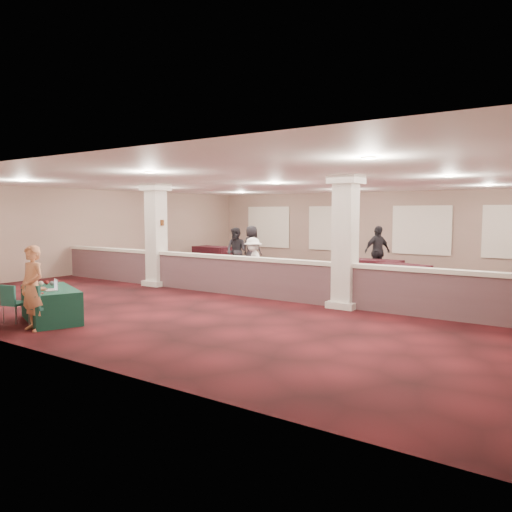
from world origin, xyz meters
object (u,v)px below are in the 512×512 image
Objects in this scene: conf_chair_side at (12,300)px; far_table_back_center at (378,269)px; attendee_a at (236,251)px; far_table_front_right at (439,291)px; attendee_c at (377,252)px; woman at (33,288)px; far_table_front_center at (235,273)px; attendee_b at (253,262)px; far_table_back_right at (404,274)px; conf_chair_main at (39,303)px; far_table_back_left at (213,255)px; near_table at (51,305)px; far_table_front_left at (244,267)px; attendee_d at (252,247)px.

conf_chair_side is 0.50× the size of far_table_back_center.
attendee_a is (-4.92, -1.69, 0.54)m from far_table_back_center.
far_table_front_right is 0.87× the size of attendee_c.
attendee_c reaches higher than woman.
far_table_front_center is 1.08m from attendee_b.
far_table_back_right is (1.18, -0.81, -0.01)m from far_table_back_center.
far_table_front_right is at bearing 33.70° from conf_chair_side.
far_table_front_center is 5.31m from attendee_c.
far_table_front_center is 0.91× the size of attendee_c.
conf_chair_side is at bearing -82.84° from attendee_a.
conf_chair_main is 0.56× the size of far_table_front_right.
far_table_back_center is (8.21, -0.90, -0.05)m from far_table_back_left.
far_table_front_center is 1.04× the size of far_table_back_right.
far_table_back_center is at bearing -6.24° from far_table_back_left.
far_table_back_right is 0.87× the size of attendee_c.
far_table_back_left is at bearing 135.64° from near_table.
far_table_front_left is at bearing -35.05° from attendee_a.
far_table_back_left is (-4.52, 11.98, -0.10)m from conf_chair_side.
attendee_c is at bearing 33.47° from far_table_front_left.
far_table_back_center is 4.75m from attendee_b.
conf_chair_main is at bearing -65.34° from far_table_back_left.
far_table_back_left is at bearing 142.35° from far_table_front_left.
far_table_front_left is 5.57m from far_table_back_right.
near_table is 0.99× the size of attendee_c.
far_table_back_left is 1.17× the size of far_table_back_right.
near_table is at bearing -132.73° from far_table_front_right.
far_table_back_right is at bearing 123.08° from far_table_front_right.
far_table_back_right is at bearing 76.74° from attendee_b.
woman is at bearing -84.34° from far_table_front_center.
conf_chair_main is at bearing -128.04° from far_table_front_right.
attendee_c reaches higher than attendee_d.
attendee_d is (-0.61, 1.85, 0.01)m from attendee_a.
near_table is 0.76m from conf_chair_side.
attendee_b is at bearing 105.85° from near_table.
far_table_front_left is 4.75m from far_table_back_center.
far_table_front_center is (-0.24, 6.80, -0.01)m from near_table.
conf_chair_side reaches higher than far_table_front_left.
far_table_front_right is at bearing 155.08° from attendee_d.
far_table_front_left is at bearing 79.56° from conf_chair_side.
far_table_front_left is 7.44m from far_table_front_right.
woman is 9.16m from far_table_front_left.
conf_chair_main is at bearing -14.35° from conf_chair_side.
conf_chair_side is at bearing 98.55° from attendee_d.
attendee_a is (-1.71, 8.81, 0.53)m from near_table.
far_table_front_right is (6.53, 0.00, -0.01)m from far_table_front_center.
conf_chair_side is 11.37m from far_table_back_right.
near_table is 2.24× the size of conf_chair_side.
far_table_back_left is 1.15× the size of far_table_back_center.
attendee_b is at bearing -44.14° from attendee_a.
far_table_front_right is 4.81m from far_table_back_center.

